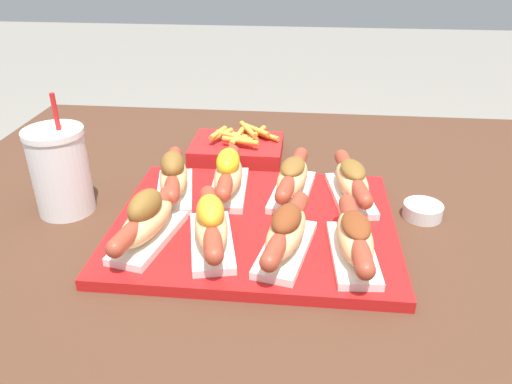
{
  "coord_description": "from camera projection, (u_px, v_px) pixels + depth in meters",
  "views": [
    {
      "loc": [
        0.05,
        -0.71,
        1.15
      ],
      "look_at": [
        -0.02,
        -0.01,
        0.78
      ],
      "focal_mm": 35.0,
      "sensor_mm": 36.0,
      "label": 1
    }
  ],
  "objects": [
    {
      "name": "hot_dog_2",
      "position": [
        286.0,
        232.0,
        0.71
      ],
      "size": [
        0.09,
        0.19,
        0.07
      ],
      "color": "white",
      "rests_on": "serving_tray"
    },
    {
      "name": "hot_dog_7",
      "position": [
        352.0,
        181.0,
        0.85
      ],
      "size": [
        0.08,
        0.19,
        0.07
      ],
      "color": "white",
      "rests_on": "serving_tray"
    },
    {
      "name": "hot_dog_0",
      "position": [
        147.0,
        220.0,
        0.73
      ],
      "size": [
        0.09,
        0.19,
        0.08
      ],
      "color": "white",
      "rests_on": "serving_tray"
    },
    {
      "name": "hot_dog_6",
      "position": [
        292.0,
        178.0,
        0.86
      ],
      "size": [
        0.08,
        0.2,
        0.07
      ],
      "color": "white",
      "rests_on": "serving_tray"
    },
    {
      "name": "hot_dog_5",
      "position": [
        228.0,
        174.0,
        0.87
      ],
      "size": [
        0.07,
        0.2,
        0.08
      ],
      "color": "white",
      "rests_on": "serving_tray"
    },
    {
      "name": "hot_dog_3",
      "position": [
        355.0,
        238.0,
        0.7
      ],
      "size": [
        0.07,
        0.2,
        0.06
      ],
      "color": "white",
      "rests_on": "serving_tray"
    },
    {
      "name": "patio_table",
      "position": [
        265.0,
        372.0,
        1.01
      ],
      "size": [
        1.28,
        1.11,
        0.72
      ],
      "color": "#4C2D1E",
      "rests_on": "ground_plane"
    },
    {
      "name": "hot_dog_4",
      "position": [
        174.0,
        176.0,
        0.86
      ],
      "size": [
        0.09,
        0.19,
        0.08
      ],
      "color": "white",
      "rests_on": "serving_tray"
    },
    {
      "name": "sauce_bowl",
      "position": [
        423.0,
        210.0,
        0.84
      ],
      "size": [
        0.07,
        0.07,
        0.02
      ],
      "color": "silver",
      "rests_on": "patio_table"
    },
    {
      "name": "fries_basket",
      "position": [
        238.0,
        148.0,
        1.05
      ],
      "size": [
        0.19,
        0.14,
        0.06
      ],
      "color": "red",
      "rests_on": "patio_table"
    },
    {
      "name": "hot_dog_1",
      "position": [
        211.0,
        225.0,
        0.72
      ],
      "size": [
        0.09,
        0.19,
        0.08
      ],
      "color": "white",
      "rests_on": "serving_tray"
    },
    {
      "name": "drink_cup",
      "position": [
        60.0,
        171.0,
        0.83
      ],
      "size": [
        0.1,
        0.1,
        0.21
      ],
      "color": "white",
      "rests_on": "patio_table"
    },
    {
      "name": "serving_tray",
      "position": [
        255.0,
        224.0,
        0.81
      ],
      "size": [
        0.45,
        0.36,
        0.02
      ],
      "color": "red",
      "rests_on": "patio_table"
    }
  ]
}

